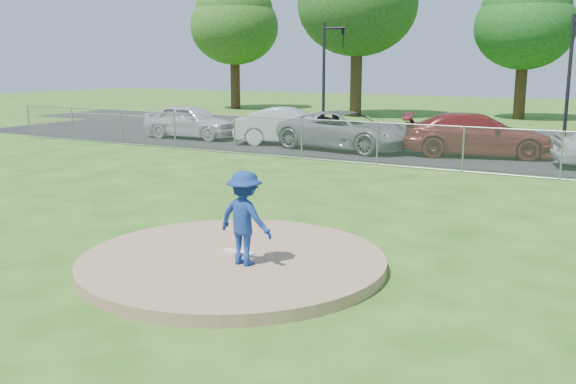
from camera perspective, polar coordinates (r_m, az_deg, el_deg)
name	(u,v)px	position (r m, az deg, el deg)	size (l,w,h in m)	color
ground	(413,179)	(20.30, 11.08, 1.15)	(120.00, 120.00, 0.00)	#245312
pitchers_mound	(233,261)	(11.45, -4.91, -6.16)	(5.40, 5.40, 0.20)	#936F50
pitching_rubber	(239,252)	(11.57, -4.37, -5.34)	(0.60, 0.15, 0.04)	white
chain_link_fence	(433,148)	(22.08, 12.79, 3.86)	(40.00, 0.06, 1.50)	gray
parking_lot	(466,153)	(26.49, 15.51, 3.33)	(50.00, 8.00, 0.01)	black
street	(503,135)	(33.77, 18.58, 4.82)	(60.00, 7.00, 0.01)	black
tree_far_left	(234,15)	(50.70, -4.81, 15.37)	(6.72, 6.72, 10.74)	#372014
tree_center	(526,14)	(43.71, 20.38, 14.58)	(6.16, 6.16, 9.84)	#352313
traffic_signal_left	(328,66)	(34.42, 3.56, 11.10)	(1.28, 0.20, 5.60)	black
pitcher	(245,218)	(10.76, -3.86, -2.32)	(1.03, 0.59, 1.60)	navy
traffic_cone	(288,136)	(27.95, 0.04, 4.97)	(0.40, 0.40, 0.78)	#FF620D
parked_car_silver	(192,121)	(30.94, -8.57, 6.24)	(1.90, 4.73, 1.61)	silver
parked_car_white	(291,126)	(28.20, 0.24, 5.86)	(1.69, 4.84, 1.60)	silver
parked_car_gray	(346,131)	(26.61, 5.16, 5.46)	(2.63, 5.70, 1.58)	gray
parked_car_darkred	(477,135)	(25.75, 16.46, 4.90)	(2.30, 5.65, 1.64)	maroon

